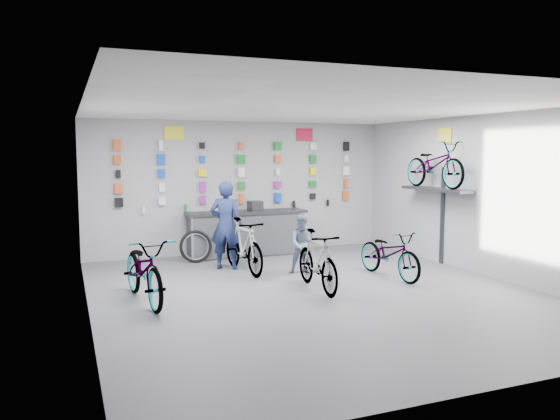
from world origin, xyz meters
name	(u,v)px	position (x,y,z in m)	size (l,w,h in m)	color
floor	(314,293)	(0.00, 0.00, 0.00)	(8.00, 8.00, 0.00)	#4E4E53
ceiling	(315,108)	(0.00, 0.00, 3.00)	(8.00, 8.00, 0.00)	white
wall_back	(240,187)	(0.00, 4.00, 1.50)	(7.00, 7.00, 0.00)	#AEAEB0
wall_front	(497,238)	(0.00, -4.00, 1.50)	(7.00, 7.00, 0.00)	#AEAEB0
wall_left	(86,210)	(-3.50, 0.00, 1.50)	(8.00, 8.00, 0.00)	#AEAEB0
wall_right	(486,196)	(3.50, 0.00, 1.50)	(8.00, 8.00, 0.00)	#AEAEB0
counter	(247,234)	(0.00, 3.54, 0.49)	(2.70, 0.66, 1.00)	black
merch_wall	(240,175)	(-0.03, 3.93, 1.79)	(5.57, 0.08, 1.57)	black
wall_bracket	(437,193)	(3.33, 1.20, 1.46)	(0.39, 1.90, 2.00)	#333338
sign_left	(174,133)	(-1.50, 3.98, 2.72)	(0.42, 0.02, 0.30)	#FFF232
sign_right	(305,135)	(1.60, 3.98, 2.72)	(0.42, 0.02, 0.30)	#D11F44
sign_side	(445,135)	(3.48, 1.20, 2.65)	(0.02, 0.40, 0.30)	#FFF232
bike_left	(144,269)	(-2.67, 0.44, 0.51)	(0.68, 1.96, 1.03)	gray
bike_center	(317,261)	(0.11, 0.13, 0.50)	(0.47, 1.68, 1.01)	gray
bike_right	(390,253)	(1.77, 0.50, 0.45)	(0.60, 1.72, 0.90)	gray
bike_service	(244,246)	(-0.61, 1.88, 0.52)	(0.49, 1.74, 1.04)	gray
bike_wall	(435,165)	(3.25, 1.20, 2.05)	(0.63, 1.80, 0.95)	gray
clerk	(226,225)	(-0.83, 2.33, 0.88)	(0.64, 0.42, 1.75)	#19244F
customer	(303,244)	(0.42, 1.39, 0.56)	(0.55, 0.43, 1.12)	slate
spare_wheel	(196,247)	(-1.25, 3.17, 0.34)	(0.69, 0.22, 0.68)	black
register	(255,206)	(0.20, 3.55, 1.11)	(0.28, 0.30, 0.22)	black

